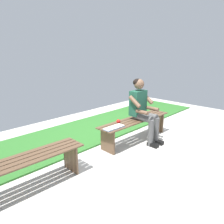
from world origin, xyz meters
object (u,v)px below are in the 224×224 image
object	(u,v)px
bench_far	(18,169)
book_open	(114,128)
person_seated	(143,108)
apple	(118,121)
bench_near	(135,124)

from	to	relation	value
bench_far	book_open	distance (m)	1.71
person_seated	apple	xyz separation A→B (m)	(0.52, -0.18, -0.20)
bench_near	book_open	world-z (taller)	book_open
bench_far	person_seated	xyz separation A→B (m)	(-2.47, 0.10, 0.35)
bench_far	book_open	xyz separation A→B (m)	(-1.71, 0.05, 0.12)
bench_far	apple	world-z (taller)	apple
bench_near	person_seated	world-z (taller)	person_seated
bench_near	bench_far	size ratio (longest dim) A/B	0.99
bench_far	person_seated	distance (m)	2.50
bench_far	person_seated	world-z (taller)	person_seated
bench_near	apple	xyz separation A→B (m)	(0.43, -0.08, 0.15)
apple	book_open	size ratio (longest dim) A/B	0.19
person_seated	book_open	size ratio (longest dim) A/B	3.04
apple	book_open	xyz separation A→B (m)	(0.25, 0.12, -0.03)
person_seated	book_open	xyz separation A→B (m)	(0.77, -0.05, -0.23)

